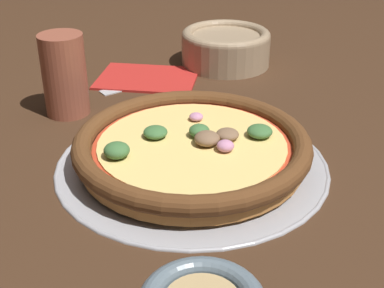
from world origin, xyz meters
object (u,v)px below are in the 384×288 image
at_px(bowl_far, 226,46).
at_px(drinking_cup, 64,75).
at_px(pizza_tray, 192,162).
at_px(fork, 145,82).
at_px(pizza, 192,147).
at_px(napkin, 147,77).

distance_m(bowl_far, drinking_cup, 0.32).
height_order(pizza_tray, fork, pizza_tray).
bearing_deg(pizza_tray, pizza, -130.53).
bearing_deg(pizza_tray, napkin, -63.05).
bearing_deg(napkin, bowl_far, -139.32).
height_order(pizza_tray, bowl_far, bowl_far).
xyz_separation_m(pizza, napkin, (0.13, -0.26, -0.02)).
bearing_deg(napkin, drinking_cup, 63.49).
xyz_separation_m(bowl_far, drinking_cup, (0.19, 0.25, 0.03)).
xyz_separation_m(drinking_cup, napkin, (-0.08, -0.15, -0.06)).
height_order(pizza_tray, napkin, same).
bearing_deg(fork, bowl_far, 178.64).
bearing_deg(fork, pizza_tray, 71.34).
height_order(pizza_tray, drinking_cup, drinking_cup).
bearing_deg(drinking_cup, napkin, -116.51).
height_order(pizza, drinking_cup, drinking_cup).
bearing_deg(bowl_far, pizza_tray, 92.55).
bearing_deg(napkin, pizza, 116.97).
bearing_deg(napkin, fork, 93.55).
bearing_deg(pizza, drinking_cup, -27.64).
bearing_deg(pizza, fork, -61.51).
distance_m(drinking_cup, napkin, 0.18).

